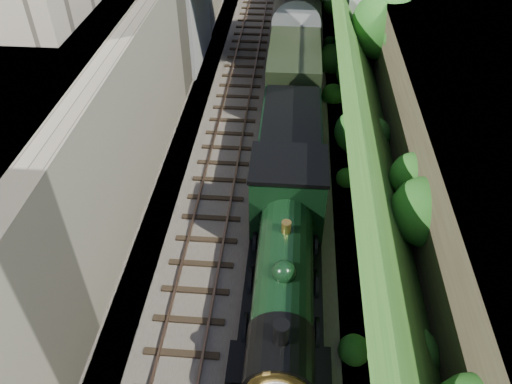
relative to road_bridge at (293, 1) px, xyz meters
The scene contains 12 objects.
trackbed 5.72m from the road_bridge, 103.28° to the right, with size 10.00×90.00×0.20m, color #473F38.
retaining_wall 7.61m from the road_bridge, 148.17° to the right, with size 1.00×90.00×7.00m, color #756B56.
street_plateau_left 10.73m from the road_bridge, 158.09° to the right, with size 6.00×90.00×7.00m, color #262628.
street_plateau_right 9.49m from the road_bridge, 25.06° to the right, with size 8.00×90.00×6.25m, color #262628.
embankment_slope 7.75m from the road_bridge, 57.96° to the right, with size 4.62×90.00×6.36m.
track_left 6.27m from the road_bridge, 126.35° to the right, with size 2.50×90.00×0.20m.
track_right 5.54m from the road_bridge, 86.34° to the right, with size 2.50×90.00×0.20m.
road_bridge is the anchor object (origin of this frame).
tree 7.09m from the road_bridge, 45.35° to the right, with size 3.60×3.80×6.60m.
locomotive 19.44m from the road_bridge, 89.24° to the right, with size 3.10×10.22×3.83m.
tender 12.20m from the road_bridge, 88.77° to the right, with size 2.70×6.00×3.05m.
coach_front 2.14m from the road_bridge, 68.52° to the left, with size 2.90×18.00×3.70m.
Camera 1 is at (1.15, -6.80, 14.78)m, focal length 35.00 mm.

